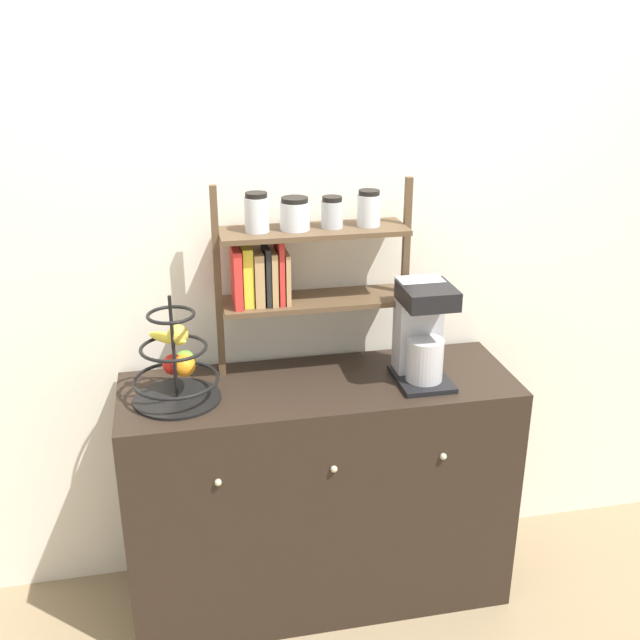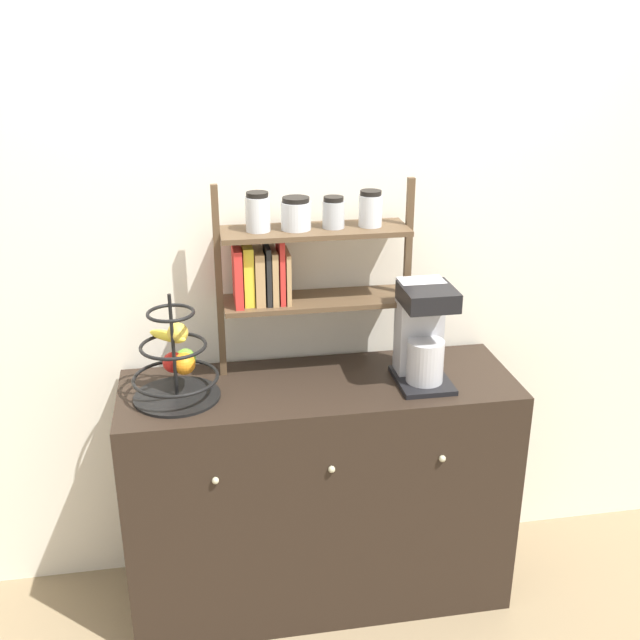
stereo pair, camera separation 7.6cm
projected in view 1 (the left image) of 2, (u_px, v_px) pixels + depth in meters
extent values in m
plane|color=#847051|center=(332.00, 631.00, 2.77)|extent=(12.00, 12.00, 0.00)
cube|color=silver|center=(304.00, 255.00, 2.76)|extent=(7.00, 0.05, 2.60)
cube|color=black|center=(319.00, 492.00, 2.82)|extent=(1.41, 0.47, 0.91)
sphere|color=#B2AD8C|center=(218.00, 482.00, 2.43)|extent=(0.02, 0.02, 0.02)
sphere|color=#B2AD8C|center=(334.00, 469.00, 2.50)|extent=(0.02, 0.02, 0.02)
sphere|color=#B2AD8C|center=(443.00, 456.00, 2.57)|extent=(0.02, 0.02, 0.02)
cube|color=black|center=(421.00, 379.00, 2.66)|extent=(0.18, 0.24, 0.02)
cube|color=#B7B7BC|center=(418.00, 325.00, 2.66)|extent=(0.16, 0.10, 0.34)
cylinder|color=#B7B7BC|center=(425.00, 360.00, 2.61)|extent=(0.13, 0.13, 0.15)
cube|color=black|center=(427.00, 295.00, 2.53)|extent=(0.18, 0.19, 0.07)
cylinder|color=black|center=(177.00, 398.00, 2.53)|extent=(0.29, 0.29, 0.01)
cylinder|color=black|center=(173.00, 348.00, 2.46)|extent=(0.01, 0.01, 0.37)
torus|color=black|center=(176.00, 380.00, 2.51)|extent=(0.29, 0.29, 0.01)
torus|color=black|center=(173.00, 348.00, 2.46)|extent=(0.22, 0.22, 0.01)
torus|color=black|center=(171.00, 315.00, 2.42)|extent=(0.16, 0.16, 0.01)
sphere|color=red|center=(173.00, 364.00, 2.54)|extent=(0.07, 0.07, 0.07)
sphere|color=#6BAD33|center=(185.00, 361.00, 2.56)|extent=(0.07, 0.07, 0.07)
sphere|color=orange|center=(184.00, 366.00, 2.52)|extent=(0.08, 0.08, 0.08)
ellipsoid|color=yellow|center=(167.00, 338.00, 2.48)|extent=(0.14, 0.12, 0.04)
sphere|color=gold|center=(178.00, 335.00, 2.48)|extent=(0.07, 0.07, 0.07)
cube|color=brown|center=(218.00, 285.00, 2.58)|extent=(0.02, 0.02, 0.69)
cube|color=brown|center=(405.00, 273.00, 2.71)|extent=(0.02, 0.02, 0.69)
cube|color=brown|center=(314.00, 301.00, 2.68)|extent=(0.65, 0.20, 0.02)
cube|color=brown|center=(314.00, 231.00, 2.58)|extent=(0.65, 0.20, 0.02)
cube|color=red|center=(236.00, 276.00, 2.58)|extent=(0.03, 0.16, 0.21)
cube|color=yellow|center=(247.00, 275.00, 2.59)|extent=(0.03, 0.12, 0.21)
cube|color=tan|center=(258.00, 277.00, 2.60)|extent=(0.03, 0.14, 0.19)
cube|color=black|center=(266.00, 274.00, 2.60)|extent=(0.02, 0.14, 0.21)
cube|color=tan|center=(272.00, 276.00, 2.61)|extent=(0.02, 0.14, 0.19)
cube|color=red|center=(280.00, 270.00, 2.61)|extent=(0.02, 0.14, 0.23)
cube|color=tan|center=(286.00, 276.00, 2.62)|extent=(0.02, 0.14, 0.18)
cylinder|color=silver|center=(257.00, 215.00, 2.52)|extent=(0.08, 0.08, 0.12)
cylinder|color=black|center=(256.00, 195.00, 2.49)|extent=(0.08, 0.08, 0.02)
cylinder|color=silver|center=(295.00, 216.00, 2.55)|extent=(0.10, 0.10, 0.10)
cylinder|color=black|center=(295.00, 200.00, 2.53)|extent=(0.09, 0.09, 0.02)
cylinder|color=#ADB2B7|center=(332.00, 214.00, 2.57)|extent=(0.08, 0.08, 0.09)
cylinder|color=black|center=(332.00, 199.00, 2.55)|extent=(0.07, 0.07, 0.02)
cylinder|color=silver|center=(369.00, 210.00, 2.59)|extent=(0.08, 0.08, 0.11)
cylinder|color=black|center=(369.00, 192.00, 2.57)|extent=(0.07, 0.07, 0.02)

